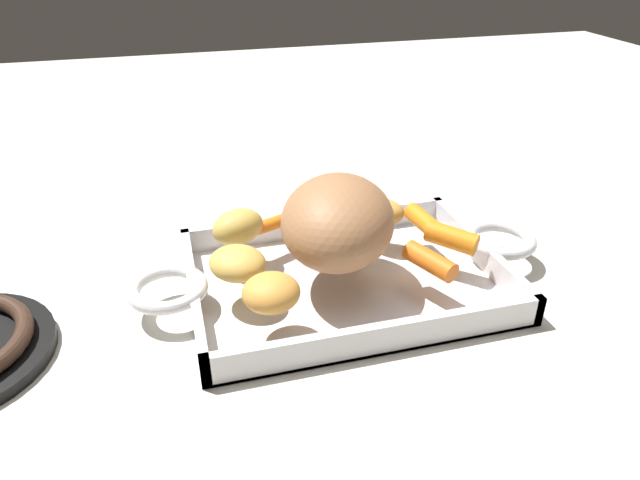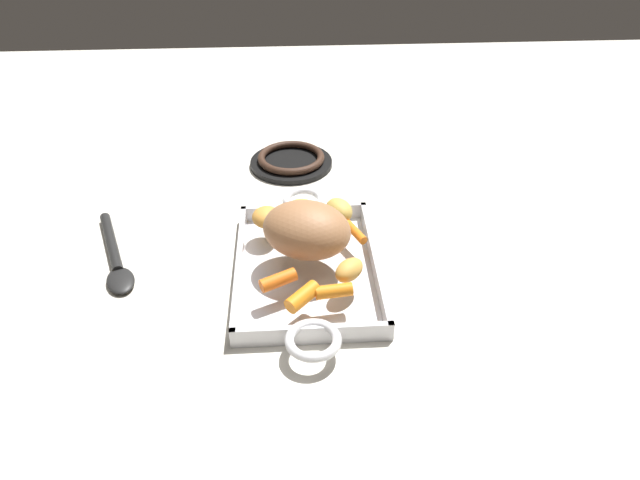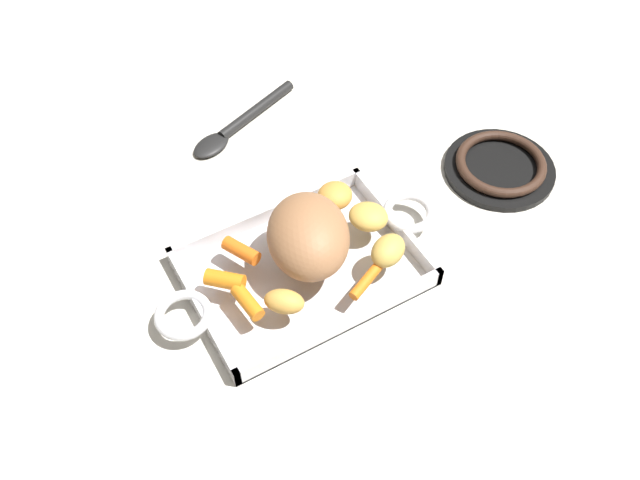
{
  "view_description": "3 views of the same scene",
  "coord_description": "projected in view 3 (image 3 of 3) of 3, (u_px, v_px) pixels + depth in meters",
  "views": [
    {
      "loc": [
        -0.16,
        -0.47,
        0.34
      ],
      "look_at": [
        -0.02,
        0.01,
        0.05
      ],
      "focal_mm": 32.42,
      "sensor_mm": 36.0,
      "label": 1
    },
    {
      "loc": [
        0.69,
        -0.02,
        0.56
      ],
      "look_at": [
        -0.03,
        0.02,
        0.05
      ],
      "focal_mm": 31.5,
      "sensor_mm": 36.0,
      "label": 2
    },
    {
      "loc": [
        0.26,
        0.5,
        0.78
      ],
      "look_at": [
        -0.02,
        0.01,
        0.07
      ],
      "focal_mm": 38.64,
      "sensor_mm": 36.0,
      "label": 3
    }
  ],
  "objects": [
    {
      "name": "stove_burner_rear",
      "position": [
        500.0,
        166.0,
        1.07
      ],
      "size": [
        0.17,
        0.17,
        0.03
      ],
      "color": "black",
      "rests_on": "ground_plane"
    },
    {
      "name": "serving_spoon",
      "position": [
        239.0,
        124.0,
        1.14
      ],
      "size": [
        0.22,
        0.11,
        0.02
      ],
      "rotation": [
        0.0,
        0.0,
        0.36
      ],
      "color": "black",
      "rests_on": "ground_plane"
    },
    {
      "name": "potato_whole",
      "position": [
        388.0,
        251.0,
        0.92
      ],
      "size": [
        0.07,
        0.06,
        0.04
      ],
      "primitive_type": "ellipsoid",
      "rotation": [
        0.0,
        0.0,
        0.43
      ],
      "color": "gold",
      "rests_on": "roasting_dish"
    },
    {
      "name": "ground_plane",
      "position": [
        303.0,
        273.0,
        0.96
      ],
      "size": [
        2.38,
        2.38,
        0.0
      ],
      "primitive_type": "plane",
      "color": "silver"
    },
    {
      "name": "baby_carrot_northeast",
      "position": [
        225.0,
        280.0,
        0.9
      ],
      "size": [
        0.05,
        0.05,
        0.03
      ],
      "primitive_type": "cylinder",
      "rotation": [
        1.64,
        0.0,
        0.78
      ],
      "color": "orange",
      "rests_on": "roasting_dish"
    },
    {
      "name": "baby_carrot_southeast",
      "position": [
        241.0,
        251.0,
        0.93
      ],
      "size": [
        0.04,
        0.06,
        0.02
      ],
      "primitive_type": "cylinder",
      "rotation": [
        1.62,
        0.0,
        0.44
      ],
      "color": "orange",
      "rests_on": "roasting_dish"
    },
    {
      "name": "baby_carrot_short",
      "position": [
        368.0,
        278.0,
        0.9
      ],
      "size": [
        0.07,
        0.04,
        0.02
      ],
      "primitive_type": "cylinder",
      "rotation": [
        1.54,
        0.0,
        5.13
      ],
      "color": "orange",
      "rests_on": "roasting_dish"
    },
    {
      "name": "potato_corner",
      "position": [
        284.0,
        302.0,
        0.87
      ],
      "size": [
        0.06,
        0.06,
        0.03
      ],
      "primitive_type": "ellipsoid",
      "rotation": [
        0.0,
        0.0,
        2.43
      ],
      "color": "gold",
      "rests_on": "roasting_dish"
    },
    {
      "name": "potato_halved",
      "position": [
        368.0,
        217.0,
        0.96
      ],
      "size": [
        0.07,
        0.07,
        0.03
      ],
      "primitive_type": "ellipsoid",
      "rotation": [
        0.0,
        0.0,
        5.46
      ],
      "color": "gold",
      "rests_on": "roasting_dish"
    },
    {
      "name": "potato_near_roast",
      "position": [
        335.0,
        196.0,
        0.98
      ],
      "size": [
        0.05,
        0.05,
        0.03
      ],
      "primitive_type": "ellipsoid",
      "rotation": [
        0.0,
        0.0,
        4.76
      ],
      "color": "gold",
      "rests_on": "roasting_dish"
    },
    {
      "name": "pork_roast",
      "position": [
        307.0,
        234.0,
        0.9
      ],
      "size": [
        0.15,
        0.17,
        0.08
      ],
      "primitive_type": "ellipsoid",
      "rotation": [
        0.0,
        0.0,
        1.19
      ],
      "color": "#9D6A44",
      "rests_on": "roasting_dish"
    },
    {
      "name": "baby_carrot_center_left",
      "position": [
        248.0,
        302.0,
        0.88
      ],
      "size": [
        0.03,
        0.05,
        0.02
      ],
      "primitive_type": "cylinder",
      "rotation": [
        1.56,
        0.0,
        3.26
      ],
      "color": "orange",
      "rests_on": "roasting_dish"
    },
    {
      "name": "roasting_dish",
      "position": [
        303.0,
        268.0,
        0.95
      ],
      "size": [
        0.43,
        0.22,
        0.04
      ],
      "color": "silver",
      "rests_on": "ground_plane"
    }
  ]
}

